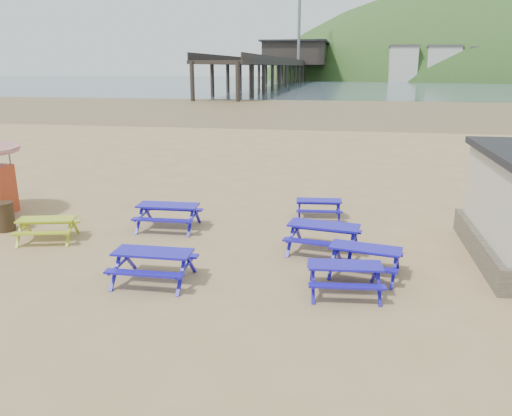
% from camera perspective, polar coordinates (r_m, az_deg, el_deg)
% --- Properties ---
extents(ground, '(400.00, 400.00, 0.00)m').
position_cam_1_polar(ground, '(14.74, -2.50, -5.24)').
color(ground, tan).
rests_on(ground, ground).
extents(wet_sand, '(400.00, 400.00, 0.00)m').
position_cam_1_polar(wet_sand, '(68.67, 8.00, 11.27)').
color(wet_sand, brown).
rests_on(wet_sand, ground).
extents(sea, '(400.00, 400.00, 0.00)m').
position_cam_1_polar(sea, '(183.50, 9.80, 13.97)').
color(sea, '#465864').
rests_on(sea, ground).
extents(picnic_table_blue_a, '(2.09, 1.72, 0.85)m').
position_cam_1_polar(picnic_table_blue_a, '(17.10, -9.97, -0.97)').
color(picnic_table_blue_a, '#140DA0').
rests_on(picnic_table_blue_a, ground).
extents(picnic_table_blue_b, '(1.74, 1.46, 0.68)m').
position_cam_1_polar(picnic_table_blue_b, '(18.20, 7.18, -0.10)').
color(picnic_table_blue_b, '#140DA0').
rests_on(picnic_table_blue_b, ground).
extents(picnic_table_blue_c, '(2.27, 1.94, 0.86)m').
position_cam_1_polar(picnic_table_blue_c, '(14.86, 7.69, -3.43)').
color(picnic_table_blue_c, '#140DA0').
rests_on(picnic_table_blue_c, ground).
extents(picnic_table_blue_d, '(1.99, 1.62, 0.82)m').
position_cam_1_polar(picnic_table_blue_d, '(13.02, -11.62, -6.54)').
color(picnic_table_blue_d, '#140DA0').
rests_on(picnic_table_blue_d, ground).
extents(picnic_table_blue_e, '(2.07, 1.79, 0.77)m').
position_cam_1_polar(picnic_table_blue_e, '(13.50, 12.34, -5.90)').
color(picnic_table_blue_e, '#140DA0').
rests_on(picnic_table_blue_e, ground).
extents(picnic_table_blue_f, '(1.91, 1.61, 0.74)m').
position_cam_1_polar(picnic_table_blue_f, '(12.34, 10.08, -7.94)').
color(picnic_table_blue_f, '#140DA0').
rests_on(picnic_table_blue_f, ground).
extents(picnic_table_yellow, '(2.02, 1.78, 0.72)m').
position_cam_1_polar(picnic_table_yellow, '(17.05, -22.71, -2.26)').
color(picnic_table_yellow, gold).
rests_on(picnic_table_yellow, ground).
extents(litter_bin, '(0.66, 0.66, 0.97)m').
position_cam_1_polar(litter_bin, '(18.62, -26.81, -0.86)').
color(litter_bin, '#3C2718').
rests_on(litter_bin, ground).
extents(pier, '(24.00, 220.00, 39.29)m').
position_cam_1_polar(pier, '(192.79, 4.37, 15.85)').
color(pier, black).
rests_on(pier, ground).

